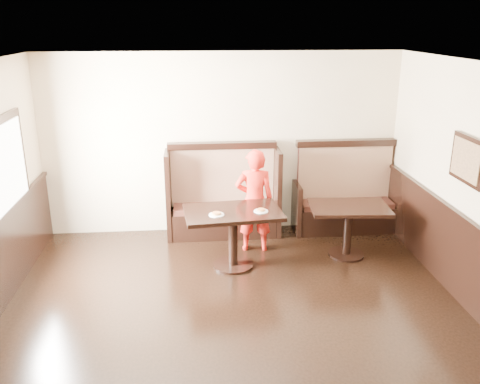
{
  "coord_description": "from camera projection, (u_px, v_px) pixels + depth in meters",
  "views": [
    {
      "loc": [
        -0.41,
        -4.18,
        3.22
      ],
      "look_at": [
        0.18,
        2.35,
        1.0
      ],
      "focal_mm": 38.0,
      "sensor_mm": 36.0,
      "label": 1
    }
  ],
  "objects": [
    {
      "name": "ground",
      "position": [
        243.0,
        364.0,
        5.01
      ],
      "size": [
        7.0,
        7.0,
        0.0
      ],
      "primitive_type": "plane",
      "color": "black",
      "rests_on": "ground"
    },
    {
      "name": "room_shell",
      "position": [
        211.0,
        291.0,
        5.04
      ],
      "size": [
        7.0,
        7.0,
        7.0
      ],
      "color": "beige",
      "rests_on": "ground"
    },
    {
      "name": "booth_main",
      "position": [
        223.0,
        202.0,
        7.95
      ],
      "size": [
        1.75,
        0.72,
        1.45
      ],
      "color": "black",
      "rests_on": "ground"
    },
    {
      "name": "booth_neighbor",
      "position": [
        345.0,
        201.0,
        8.13
      ],
      "size": [
        1.65,
        0.72,
        1.45
      ],
      "color": "black",
      "rests_on": "ground"
    },
    {
      "name": "table_main",
      "position": [
        233.0,
        224.0,
        6.82
      ],
      "size": [
        1.35,
        0.92,
        0.82
      ],
      "rotation": [
        0.0,
        0.0,
        0.1
      ],
      "color": "black",
      "rests_on": "ground"
    },
    {
      "name": "table_neighbor",
      "position": [
        348.0,
        219.0,
        7.17
      ],
      "size": [
        1.14,
        0.79,
        0.76
      ],
      "rotation": [
        0.0,
        0.0,
        -0.07
      ],
      "color": "black",
      "rests_on": "ground"
    },
    {
      "name": "child",
      "position": [
        254.0,
        201.0,
        7.3
      ],
      "size": [
        0.58,
        0.4,
        1.52
      ],
      "primitive_type": "imported",
      "rotation": [
        0.0,
        0.0,
        3.08
      ],
      "color": "red",
      "rests_on": "ground"
    },
    {
      "name": "pizza_plate_left",
      "position": [
        216.0,
        214.0,
        6.6
      ],
      "size": [
        0.2,
        0.2,
        0.04
      ],
      "color": "white",
      "rests_on": "table_main"
    },
    {
      "name": "pizza_plate_right",
      "position": [
        261.0,
        211.0,
        6.73
      ],
      "size": [
        0.19,
        0.19,
        0.04
      ],
      "color": "white",
      "rests_on": "table_main"
    }
  ]
}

